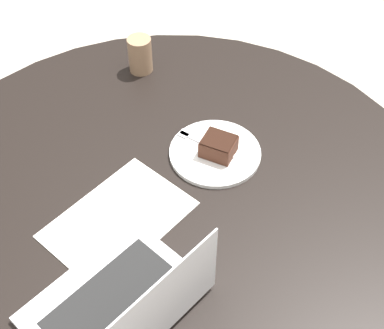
# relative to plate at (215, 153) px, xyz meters

# --- Properties ---
(ground_plane) EXTENTS (12.00, 12.00, 0.00)m
(ground_plane) POSITION_rel_plate_xyz_m (0.19, -0.04, -0.71)
(ground_plane) COLOR #B7AD9E
(dining_table) EXTENTS (1.40, 1.40, 0.71)m
(dining_table) POSITION_rel_plate_xyz_m (0.19, -0.04, -0.10)
(dining_table) COLOR black
(dining_table) RESTS_ON ground_plane
(paper_document) EXTENTS (0.37, 0.29, 0.00)m
(paper_document) POSITION_rel_plate_xyz_m (0.30, -0.10, -0.00)
(paper_document) COLOR white
(paper_document) RESTS_ON dining_table
(plate) EXTENTS (0.24, 0.24, 0.01)m
(plate) POSITION_rel_plate_xyz_m (0.00, 0.00, 0.00)
(plate) COLOR white
(plate) RESTS_ON dining_table
(cake_slice) EXTENTS (0.08, 0.09, 0.05)m
(cake_slice) POSITION_rel_plate_xyz_m (0.00, 0.01, 0.03)
(cake_slice) COLOR #472619
(cake_slice) RESTS_ON plate
(fork) EXTENTS (0.03, 0.17, 0.00)m
(fork) POSITION_rel_plate_xyz_m (-0.01, -0.05, 0.01)
(fork) COLOR silver
(fork) RESTS_ON plate
(coffee_glass) EXTENTS (0.07, 0.07, 0.11)m
(coffee_glass) POSITION_rel_plate_xyz_m (-0.21, -0.37, 0.05)
(coffee_glass) COLOR #997556
(coffee_glass) RESTS_ON dining_table
(laptop) EXTENTS (0.39, 0.33, 0.22)m
(laptop) POSITION_rel_plate_xyz_m (0.50, 0.04, 0.03)
(laptop) COLOR silver
(laptop) RESTS_ON dining_table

